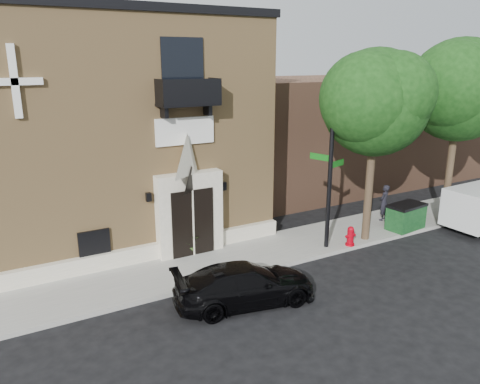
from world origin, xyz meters
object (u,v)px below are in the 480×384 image
object	(u,v)px
fire_hydrant	(350,236)
dumpster	(406,216)
street_sign	(330,168)
black_sedan	(245,284)
pedestrian_near	(384,203)

from	to	relation	value
fire_hydrant	dumpster	bearing A→B (deg)	4.41
street_sign	dumpster	xyz separation A→B (m)	(4.40, -0.13, -2.69)
black_sedan	street_sign	distance (m)	6.11
dumpster	pedestrian_near	distance (m)	1.36
fire_hydrant	pedestrian_near	distance (m)	3.87
pedestrian_near	dumpster	bearing A→B (deg)	68.08
pedestrian_near	street_sign	bearing A→B (deg)	-6.41
fire_hydrant	dumpster	size ratio (longest dim) A/B	0.44
street_sign	fire_hydrant	bearing A→B (deg)	-41.34
dumpster	pedestrian_near	xyz separation A→B (m)	(0.00, 1.33, 0.28)
dumpster	black_sedan	bearing A→B (deg)	-174.34
black_sedan	street_sign	world-z (taller)	street_sign
dumpster	pedestrian_near	world-z (taller)	pedestrian_near
black_sedan	street_sign	bearing A→B (deg)	-57.48
black_sedan	dumpster	distance (m)	9.64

